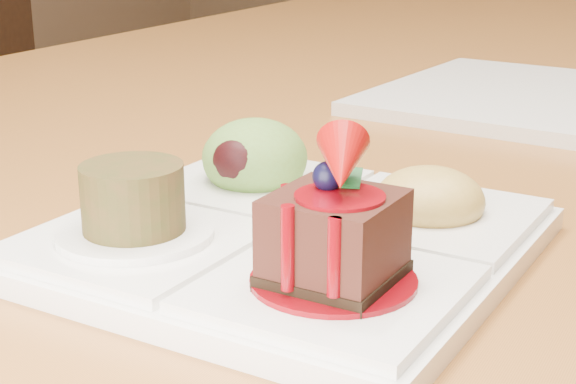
% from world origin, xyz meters
% --- Properties ---
extents(dining_table, '(1.00, 1.80, 0.75)m').
position_xyz_m(dining_table, '(0.00, 0.00, 0.68)').
color(dining_table, '#985D27').
rests_on(dining_table, ground).
extents(chair_left, '(0.58, 0.58, 1.05)m').
position_xyz_m(chair_left, '(-0.91, 0.11, 0.60)').
color(chair_left, black).
rests_on(chair_left, ground).
extents(sampler_plate, '(0.24, 0.24, 0.09)m').
position_xyz_m(sampler_plate, '(0.11, -0.73, 0.77)').
color(sampler_plate, white).
rests_on(sampler_plate, dining_table).
extents(second_plate, '(0.31, 0.31, 0.01)m').
position_xyz_m(second_plate, '(0.15, -0.30, 0.76)').
color(second_plate, white).
rests_on(second_plate, dining_table).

